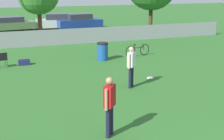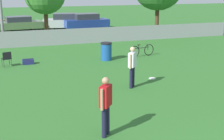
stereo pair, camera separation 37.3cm
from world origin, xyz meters
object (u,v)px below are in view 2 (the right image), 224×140
Objects in this scene: parked_car_blue at (86,22)px; player_receiver_white at (132,64)px; player_thrower_red at (106,103)px; bicycle_sideline at (142,51)px; trash_bin at (106,51)px; frisbee_disc at (152,78)px; parked_car_olive at (18,24)px; folding_chair_sideline at (7,58)px; gear_bag_sideline at (28,62)px; parked_car_silver at (65,21)px.

player_receiver_white is at bearing -102.01° from parked_car_blue.
player_thrower_red reaches higher than bicycle_sideline.
trash_bin reaches higher than bicycle_sideline.
frisbee_disc is 18.47m from parked_car_olive.
trash_bin reaches higher than folding_chair_sideline.
parked_car_silver is at bearing 71.92° from gear_bag_sideline.
bicycle_sideline is (7.49, 0.02, -0.11)m from folding_chair_sideline.
player_thrower_red is at bearing -87.55° from parked_car_silver.
trash_bin is (5.25, -0.20, 0.04)m from folding_chair_sideline.
frisbee_disc is 0.07× the size of parked_car_olive.
player_thrower_red and player_receiver_white have the same top height.
folding_chair_sideline is 0.47× the size of bicycle_sideline.
player_receiver_white is 2.14× the size of folding_chair_sideline.
trash_bin is 0.23× the size of parked_car_olive.
frisbee_disc is at bearing 2.63° from player_thrower_red.
player_receiver_white is 0.39× the size of parked_car_olive.
player_thrower_red reaches higher than folding_chair_sideline.
parked_car_blue reaches higher than folding_chair_sideline.
player_receiver_white reaches higher than gear_bag_sideline.
parked_car_olive is (1.16, 13.50, 0.20)m from folding_chair_sideline.
parked_car_olive is at bearing 53.57° from player_receiver_white.
player_receiver_white is at bearing -55.41° from gear_bag_sideline.
trash_bin is 14.30m from parked_car_olive.
bicycle_sideline is at bearing 11.55° from player_thrower_red.
parked_car_blue is (1.25, 17.04, 0.70)m from frisbee_disc.
frisbee_disc is at bearing -119.69° from bicycle_sideline.
parked_car_silver is at bearing -126.01° from folding_chair_sideline.
folding_chair_sideline is at bearing -123.76° from parked_car_blue.
trash_bin is 4.22m from gear_bag_sideline.
trash_bin is at bearing 173.73° from bicycle_sideline.
frisbee_disc is at bearing -98.00° from parked_car_blue.
gear_bag_sideline is at bearing 174.32° from trash_bin.
parked_car_blue is (-0.15, 12.73, 0.36)m from bicycle_sideline.
parked_car_silver reaches higher than bicycle_sideline.
bicycle_sideline reaches higher than gear_bag_sideline.
folding_chair_sideline is at bearing 177.82° from trash_bin.
bicycle_sideline is (1.39, 4.30, 0.34)m from frisbee_disc.
parked_car_silver is (4.44, 13.59, 0.55)m from gear_bag_sideline.
parked_car_olive reaches higher than frisbee_disc.
parked_car_silver is at bearing 40.42° from player_receiver_white.
folding_chair_sideline reaches higher than bicycle_sideline.
parked_car_blue is (2.10, 12.95, 0.21)m from trash_bin.
folding_chair_sideline is (-6.10, 4.29, 0.45)m from frisbee_disc.
folding_chair_sideline is at bearing -102.77° from parked_car_olive.
gear_bag_sideline is 14.31m from parked_car_silver.
frisbee_disc is 0.38× the size of folding_chair_sideline.
player_receiver_white is 19.01m from parked_car_olive.
parked_car_olive is (0.10, 13.29, 0.53)m from gear_bag_sideline.
frisbee_disc is at bearing -82.35° from parked_car_olive.
parked_car_olive is (-4.09, 13.70, 0.16)m from trash_bin.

